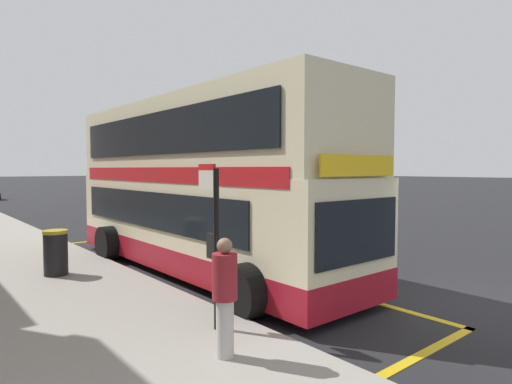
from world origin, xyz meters
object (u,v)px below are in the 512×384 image
at_px(double_decker_bus, 199,192).
at_px(bus_stop_sign, 214,231).
at_px(litter_bin, 56,252).
at_px(pedestrian_waiting_near_sign, 225,293).
at_px(parked_car_silver_kerbside, 106,191).

bearing_deg(double_decker_bus, bus_stop_sign, -119.40).
bearing_deg(litter_bin, pedestrian_waiting_near_sign, -85.42).
distance_m(double_decker_bus, pedestrian_waiting_near_sign, 5.66).
height_order(bus_stop_sign, parked_car_silver_kerbside, bus_stop_sign).
height_order(bus_stop_sign, pedestrian_waiting_near_sign, bus_stop_sign).
bearing_deg(pedestrian_waiting_near_sign, bus_stop_sign, 63.58).
distance_m(parked_car_silver_kerbside, litter_bin, 27.05).
bearing_deg(litter_bin, parked_car_silver_kerbside, 67.17).
xyz_separation_m(parked_car_silver_kerbside, litter_bin, (-10.49, -24.93, -0.12)).
bearing_deg(bus_stop_sign, pedestrian_waiting_near_sign, -116.42).
height_order(parked_car_silver_kerbside, pedestrian_waiting_near_sign, pedestrian_waiting_near_sign).
xyz_separation_m(double_decker_bus, pedestrian_waiting_near_sign, (-2.68, -4.87, -1.05)).
bearing_deg(bus_stop_sign, parked_car_silver_kerbside, 72.48).
height_order(bus_stop_sign, litter_bin, bus_stop_sign).
bearing_deg(litter_bin, double_decker_bus, -22.61).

